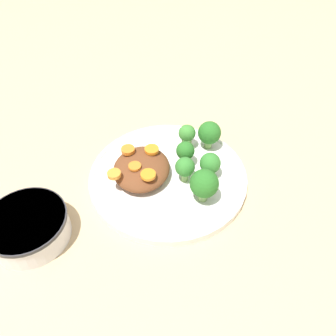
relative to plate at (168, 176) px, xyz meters
The scene contains 15 objects.
ground_plane 0.01m from the plate, ahead, with size 4.00×4.00×0.00m, color tan.
plate is the anchor object (origin of this frame).
dip_bowl 0.25m from the plate, 52.12° to the right, with size 0.13×0.13×0.05m.
stew_mound 0.05m from the plate, 76.60° to the right, with size 0.11×0.10×0.04m, color brown.
broccoli_floret_0 0.05m from the plate, 137.95° to the left, with size 0.03×0.03×0.05m.
broccoli_floret_1 0.08m from the plate, 96.42° to the left, with size 0.04×0.04×0.05m.
broccoli_floret_2 0.09m from the plate, 53.82° to the left, with size 0.05×0.05×0.06m.
broccoli_floret_3 0.11m from the plate, 141.69° to the left, with size 0.04×0.04×0.06m.
broccoli_floret_4 0.09m from the plate, 162.37° to the left, with size 0.03×0.03×0.05m.
broccoli_floret_5 0.05m from the plate, 71.80° to the left, with size 0.03×0.03×0.05m.
carrot_slice_0 0.06m from the plate, 119.87° to the right, with size 0.03×0.03×0.01m, color orange.
carrot_slice_1 0.07m from the plate, 32.01° to the right, with size 0.03×0.03×0.01m, color orange.
carrot_slice_2 0.11m from the plate, 58.67° to the right, with size 0.02×0.02×0.01m, color orange.
carrot_slice_3 0.09m from the plate, 98.53° to the right, with size 0.02×0.02×0.01m, color orange.
carrot_slice_4 0.07m from the plate, 63.82° to the right, with size 0.02×0.02×0.00m, color orange.
Camera 1 is at (0.40, 0.06, 0.45)m, focal length 35.00 mm.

